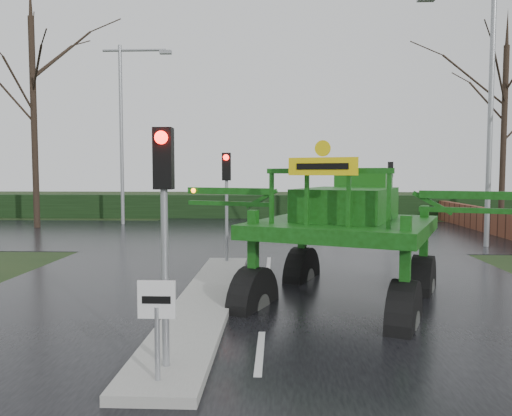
{
  "coord_description": "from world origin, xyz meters",
  "views": [
    {
      "loc": [
        0.27,
        -7.85,
        2.9
      ],
      "look_at": [
        -0.28,
        4.99,
        2.0
      ],
      "focal_mm": 35.0,
      "sensor_mm": 36.0,
      "label": 1
    }
  ],
  "objects_px": {
    "street_light_left_far": "(126,118)",
    "traffic_signal_near": "(164,195)",
    "traffic_signal_far": "(390,179)",
    "white_sedan": "(358,226)",
    "crop_sprayer": "(257,210)",
    "traffic_signal_mid": "(227,183)",
    "keep_left_sign": "(157,314)",
    "street_light_right": "(483,93)"
  },
  "relations": [
    {
      "from": "street_light_left_far",
      "to": "traffic_signal_near",
      "type": "bearing_deg",
      "value": -71.83
    },
    {
      "from": "traffic_signal_far",
      "to": "white_sedan",
      "type": "xyz_separation_m",
      "value": [
        -1.84,
        -0.63,
        -2.59
      ]
    },
    {
      "from": "crop_sprayer",
      "to": "traffic_signal_mid",
      "type": "bearing_deg",
      "value": 126.2
    },
    {
      "from": "keep_left_sign",
      "to": "traffic_signal_near",
      "type": "height_order",
      "value": "traffic_signal_near"
    },
    {
      "from": "traffic_signal_far",
      "to": "street_light_left_far",
      "type": "bearing_deg",
      "value": 0.03
    },
    {
      "from": "traffic_signal_far",
      "to": "street_light_left_far",
      "type": "height_order",
      "value": "street_light_left_far"
    },
    {
      "from": "crop_sprayer",
      "to": "white_sedan",
      "type": "bearing_deg",
      "value": 95.78
    },
    {
      "from": "traffic_signal_mid",
      "to": "white_sedan",
      "type": "distance_m",
      "value": 13.54
    },
    {
      "from": "street_light_left_far",
      "to": "crop_sprayer",
      "type": "height_order",
      "value": "street_light_left_far"
    },
    {
      "from": "traffic_signal_far",
      "to": "white_sedan",
      "type": "distance_m",
      "value": 3.24
    },
    {
      "from": "keep_left_sign",
      "to": "crop_sprayer",
      "type": "height_order",
      "value": "crop_sprayer"
    },
    {
      "from": "traffic_signal_near",
      "to": "street_light_left_far",
      "type": "xyz_separation_m",
      "value": [
        -6.89,
        21.01,
        3.4
      ]
    },
    {
      "from": "street_light_left_far",
      "to": "crop_sprayer",
      "type": "relative_size",
      "value": 1.35
    },
    {
      "from": "crop_sprayer",
      "to": "traffic_signal_near",
      "type": "bearing_deg",
      "value": -83.83
    },
    {
      "from": "traffic_signal_far",
      "to": "white_sedan",
      "type": "height_order",
      "value": "traffic_signal_far"
    },
    {
      "from": "traffic_signal_far",
      "to": "white_sedan",
      "type": "relative_size",
      "value": 0.89
    },
    {
      "from": "traffic_signal_near",
      "to": "street_light_left_far",
      "type": "height_order",
      "value": "street_light_left_far"
    },
    {
      "from": "street_light_right",
      "to": "street_light_left_far",
      "type": "xyz_separation_m",
      "value": [
        -16.39,
        8.0,
        0.0
      ]
    },
    {
      "from": "white_sedan",
      "to": "traffic_signal_near",
      "type": "bearing_deg",
      "value": -179.03
    },
    {
      "from": "traffic_signal_near",
      "to": "traffic_signal_mid",
      "type": "distance_m",
      "value": 8.5
    },
    {
      "from": "traffic_signal_near",
      "to": "traffic_signal_far",
      "type": "relative_size",
      "value": 1.0
    },
    {
      "from": "traffic_signal_mid",
      "to": "crop_sprayer",
      "type": "height_order",
      "value": "crop_sprayer"
    },
    {
      "from": "street_light_right",
      "to": "white_sedan",
      "type": "bearing_deg",
      "value": 115.6
    },
    {
      "from": "street_light_right",
      "to": "crop_sprayer",
      "type": "xyz_separation_m",
      "value": [
        -8.36,
        -9.05,
        -3.9
      ]
    },
    {
      "from": "street_light_right",
      "to": "street_light_left_far",
      "type": "relative_size",
      "value": 1.0
    },
    {
      "from": "traffic_signal_mid",
      "to": "traffic_signal_far",
      "type": "xyz_separation_m",
      "value": [
        7.8,
        12.52,
        0.0
      ]
    },
    {
      "from": "traffic_signal_near",
      "to": "traffic_signal_mid",
      "type": "height_order",
      "value": "same"
    },
    {
      "from": "keep_left_sign",
      "to": "traffic_signal_near",
      "type": "distance_m",
      "value": 1.61
    },
    {
      "from": "keep_left_sign",
      "to": "traffic_signal_mid",
      "type": "bearing_deg",
      "value": 90.0
    },
    {
      "from": "traffic_signal_far",
      "to": "crop_sprayer",
      "type": "xyz_separation_m",
      "value": [
        -6.67,
        -17.06,
        -0.5
      ]
    },
    {
      "from": "crop_sprayer",
      "to": "white_sedan",
      "type": "height_order",
      "value": "crop_sprayer"
    },
    {
      "from": "keep_left_sign",
      "to": "traffic_signal_mid",
      "type": "xyz_separation_m",
      "value": [
        0.0,
        8.99,
        1.53
      ]
    },
    {
      "from": "traffic_signal_mid",
      "to": "traffic_signal_far",
      "type": "distance_m",
      "value": 14.75
    },
    {
      "from": "white_sedan",
      "to": "street_light_left_far",
      "type": "bearing_deg",
      "value": 104.49
    },
    {
      "from": "street_light_left_far",
      "to": "white_sedan",
      "type": "relative_size",
      "value": 2.53
    },
    {
      "from": "street_light_left_far",
      "to": "traffic_signal_mid",
      "type": "bearing_deg",
      "value": -61.14
    },
    {
      "from": "street_light_left_far",
      "to": "white_sedan",
      "type": "height_order",
      "value": "street_light_left_far"
    },
    {
      "from": "traffic_signal_near",
      "to": "crop_sprayer",
      "type": "relative_size",
      "value": 0.48
    },
    {
      "from": "keep_left_sign",
      "to": "street_light_right",
      "type": "relative_size",
      "value": 0.14
    },
    {
      "from": "street_light_right",
      "to": "crop_sprayer",
      "type": "distance_m",
      "value": 12.92
    },
    {
      "from": "keep_left_sign",
      "to": "traffic_signal_far",
      "type": "height_order",
      "value": "traffic_signal_far"
    },
    {
      "from": "traffic_signal_near",
      "to": "traffic_signal_mid",
      "type": "bearing_deg",
      "value": 90.0
    }
  ]
}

